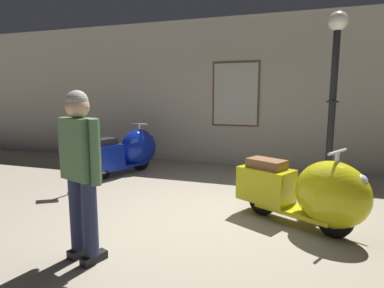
# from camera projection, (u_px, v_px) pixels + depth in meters

# --- Properties ---
(ground_plane) EXTENTS (60.00, 60.00, 0.00)m
(ground_plane) POSITION_uv_depth(u_px,v_px,m) (200.00, 217.00, 4.33)
(ground_plane) COLOR gray
(showroom_back_wall) EXTENTS (18.00, 0.24, 3.39)m
(showroom_back_wall) POSITION_uv_depth(u_px,v_px,m) (245.00, 93.00, 7.33)
(showroom_back_wall) COLOR #ADA89E
(showroom_back_wall) RESTS_ON ground
(scooter_0) EXTENTS (1.06, 1.77, 1.04)m
(scooter_0) POSITION_uv_depth(u_px,v_px,m) (129.00, 151.00, 6.69)
(scooter_0) COLOR black
(scooter_0) RESTS_ON ground
(scooter_1) EXTENTS (1.71, 1.20, 1.03)m
(scooter_1) POSITION_uv_depth(u_px,v_px,m) (309.00, 192.00, 3.88)
(scooter_1) COLOR black
(scooter_1) RESTS_ON ground
(lamppost) EXTENTS (0.30, 0.30, 2.94)m
(lamppost) POSITION_uv_depth(u_px,v_px,m) (333.00, 93.00, 5.13)
(lamppost) COLOR black
(lamppost) RESTS_ON ground
(visitor_0) EXTENTS (0.55, 0.36, 1.69)m
(visitor_0) POSITION_uv_depth(u_px,v_px,m) (81.00, 165.00, 3.06)
(visitor_0) COLOR black
(visitor_0) RESTS_ON ground
(info_stanchion) EXTENTS (0.39, 0.36, 1.10)m
(info_stanchion) POSITION_uv_depth(u_px,v_px,m) (75.00, 166.00, 5.35)
(info_stanchion) COLOR #333338
(info_stanchion) RESTS_ON ground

